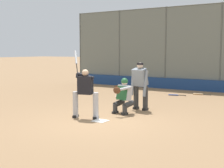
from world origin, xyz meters
TOP-DOWN VIEW (x-y plane):
  - ground_plane at (0.00, 0.00)m, footprint 160.00×160.00m
  - home_plate_marker at (0.00, 0.00)m, footprint 0.43×0.43m
  - backstop_fence at (-0.00, -8.98)m, footprint 15.37×0.08m
  - padding_wall at (0.00, -8.88)m, footprint 14.99×0.18m
  - bleachers_beyond at (-0.66, -11.13)m, footprint 10.71×1.95m
  - batter_at_plate at (0.65, -0.10)m, footprint 1.10×0.57m
  - catcher_behind_plate at (-0.02, -1.39)m, footprint 0.67×0.81m
  - umpire_home at (-0.21, -2.30)m, footprint 0.70×0.48m
  - spare_bat_near_backstop at (-0.97, -7.33)m, footprint 0.88×0.07m
  - spare_bat_by_padding at (3.16, -7.46)m, footprint 0.71×0.64m
  - spare_bat_third_base_side at (-0.02, -6.45)m, footprint 0.82×0.25m
  - fielding_glove_on_dirt at (4.19, -8.07)m, footprint 0.33×0.25m

SIDE VIEW (x-z plane):
  - ground_plane at x=0.00m, z-range 0.00..0.00m
  - home_plate_marker at x=0.00m, z-range 0.00..0.01m
  - spare_bat_near_backstop at x=-0.97m, z-range 0.00..0.07m
  - spare_bat_by_padding at x=3.16m, z-range 0.00..0.07m
  - spare_bat_third_base_side at x=-0.02m, z-range 0.00..0.07m
  - fielding_glove_on_dirt at x=4.19m, z-range 0.00..0.12m
  - padding_wall at x=0.00m, z-range 0.00..0.61m
  - bleachers_beyond at x=-0.66m, z-range -0.20..0.96m
  - catcher_behind_plate at x=-0.02m, z-range 0.02..1.25m
  - batter_at_plate at x=0.65m, z-range -0.23..1.95m
  - umpire_home at x=-0.21m, z-range 0.07..1.81m
  - backstop_fence at x=0.00m, z-range 0.09..4.73m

